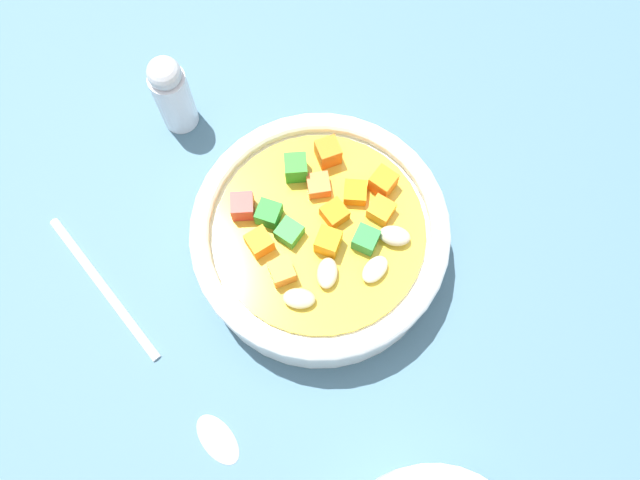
# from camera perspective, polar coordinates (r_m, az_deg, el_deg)

# --- Properties ---
(ground_plane) EXTENTS (1.40, 1.40, 0.02)m
(ground_plane) POSITION_cam_1_polar(r_m,az_deg,el_deg) (0.53, -0.00, -1.15)
(ground_plane) COLOR #42667A
(soup_bowl_main) EXTENTS (0.18, 0.18, 0.06)m
(soup_bowl_main) POSITION_cam_1_polar(r_m,az_deg,el_deg) (0.50, 0.01, 0.16)
(soup_bowl_main) COLOR white
(soup_bowl_main) RESTS_ON ground_plane
(spoon) EXTENTS (0.19, 0.14, 0.01)m
(spoon) POSITION_cam_1_polar(r_m,az_deg,el_deg) (0.51, -12.70, -9.75)
(spoon) COLOR silver
(spoon) RESTS_ON ground_plane
(pepper_shaker) EXTENTS (0.03, 0.03, 0.08)m
(pepper_shaker) POSITION_cam_1_polar(r_m,az_deg,el_deg) (0.54, -11.85, 11.50)
(pepper_shaker) COLOR silver
(pepper_shaker) RESTS_ON ground_plane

